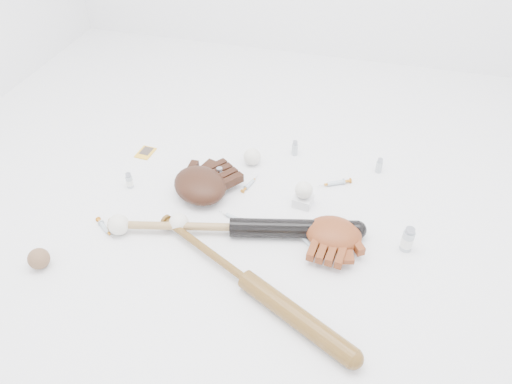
% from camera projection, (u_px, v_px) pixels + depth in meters
% --- Properties ---
extents(bat_dark, '(0.98, 0.30, 0.07)m').
position_uv_depth(bat_dark, '(233.00, 227.00, 1.88)').
color(bat_dark, black).
rests_on(bat_dark, ground).
extents(bat_wood, '(0.84, 0.49, 0.07)m').
position_uv_depth(bat_wood, '(247.00, 280.00, 1.69)').
color(bat_wood, brown).
rests_on(bat_wood, ground).
extents(glove_dark, '(0.41, 0.41, 0.10)m').
position_uv_depth(glove_dark, '(200.00, 185.00, 2.05)').
color(glove_dark, black).
rests_on(glove_dark, ground).
extents(glove_tan, '(0.27, 0.27, 0.09)m').
position_uv_depth(glove_tan, '(334.00, 234.00, 1.85)').
color(glove_tan, maroon).
rests_on(glove_tan, ground).
extents(trading_card, '(0.07, 0.10, 0.01)m').
position_uv_depth(trading_card, '(145.00, 153.00, 2.30)').
color(trading_card, gold).
rests_on(trading_card, ground).
extents(pedestal, '(0.08, 0.08, 0.04)m').
position_uv_depth(pedestal, '(303.00, 200.00, 2.02)').
color(pedestal, white).
rests_on(pedestal, ground).
extents(baseball_on_pedestal, '(0.07, 0.07, 0.07)m').
position_uv_depth(baseball_on_pedestal, '(304.00, 190.00, 1.99)').
color(baseball_on_pedestal, white).
rests_on(baseball_on_pedestal, pedestal).
extents(baseball_left, '(0.08, 0.08, 0.08)m').
position_uv_depth(baseball_left, '(119.00, 225.00, 1.89)').
color(baseball_left, white).
rests_on(baseball_left, ground).
extents(baseball_upper, '(0.08, 0.08, 0.08)m').
position_uv_depth(baseball_upper, '(252.00, 157.00, 2.22)').
color(baseball_upper, white).
rests_on(baseball_upper, ground).
extents(baseball_mid, '(0.07, 0.07, 0.07)m').
position_uv_depth(baseball_mid, '(179.00, 223.00, 1.90)').
color(baseball_mid, white).
rests_on(baseball_mid, ground).
extents(baseball_aged, '(0.08, 0.08, 0.08)m').
position_uv_depth(baseball_aged, '(39.00, 259.00, 1.76)').
color(baseball_aged, brown).
rests_on(baseball_aged, ground).
extents(syringe_0, '(0.13, 0.11, 0.02)m').
position_uv_depth(syringe_0, '(105.00, 228.00, 1.92)').
color(syringe_0, '#ADBCC6').
rests_on(syringe_0, ground).
extents(syringe_1, '(0.14, 0.06, 0.02)m').
position_uv_depth(syringe_1, '(233.00, 217.00, 1.97)').
color(syringe_1, '#ADBCC6').
rests_on(syringe_1, ground).
extents(syringe_2, '(0.06, 0.14, 0.02)m').
position_uv_depth(syringe_2, '(250.00, 184.00, 2.12)').
color(syringe_2, '#ADBCC6').
rests_on(syringe_2, ground).
extents(syringe_3, '(0.13, 0.12, 0.02)m').
position_uv_depth(syringe_3, '(305.00, 240.00, 1.87)').
color(syringe_3, '#ADBCC6').
rests_on(syringe_3, ground).
extents(syringe_4, '(0.16, 0.10, 0.02)m').
position_uv_depth(syringe_4, '(336.00, 183.00, 2.12)').
color(syringe_4, '#ADBCC6').
rests_on(syringe_4, ground).
extents(vial_0, '(0.03, 0.03, 0.07)m').
position_uv_depth(vial_0, '(295.00, 148.00, 2.27)').
color(vial_0, '#AAB4BB').
rests_on(vial_0, ground).
extents(vial_1, '(0.03, 0.03, 0.07)m').
position_uv_depth(vial_1, '(379.00, 165.00, 2.17)').
color(vial_1, '#AAB4BB').
rests_on(vial_1, ground).
extents(vial_2, '(0.03, 0.03, 0.08)m').
position_uv_depth(vial_2, '(220.00, 176.00, 2.11)').
color(vial_2, '#AAB4BB').
rests_on(vial_2, ground).
extents(vial_3, '(0.04, 0.04, 0.10)m').
position_uv_depth(vial_3, '(408.00, 239.00, 1.82)').
color(vial_3, '#AAB4BB').
rests_on(vial_3, ground).
extents(vial_4, '(0.03, 0.03, 0.07)m').
position_uv_depth(vial_4, '(129.00, 180.00, 2.10)').
color(vial_4, '#AAB4BB').
rests_on(vial_4, ground).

